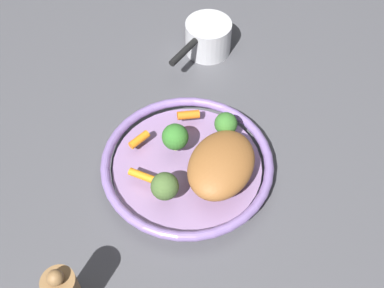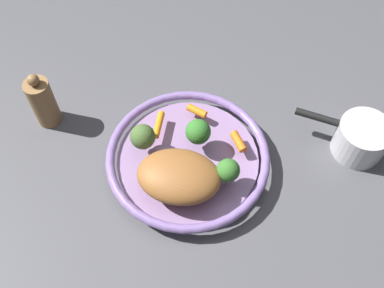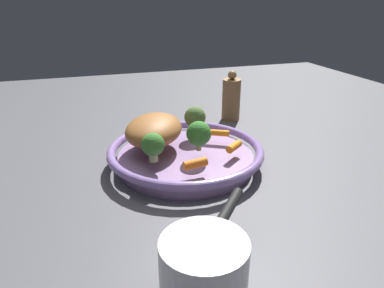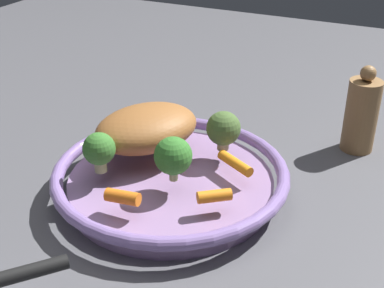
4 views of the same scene
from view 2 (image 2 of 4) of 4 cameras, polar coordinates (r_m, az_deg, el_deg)
name	(u,v)px [view 2 (image 2 of 4)]	position (r m, az deg, el deg)	size (l,w,h in m)	color
ground_plane	(188,165)	(0.99, -0.52, -2.67)	(2.10, 2.10, 0.00)	#4C4C51
serving_bowl	(188,159)	(0.96, -0.53, -1.91)	(0.35, 0.35, 0.05)	#8E709E
roast_chicken_piece	(179,176)	(0.88, -1.70, -4.15)	(0.17, 0.12, 0.06)	#955C2D
baby_carrot_back	(238,141)	(0.95, 5.94, 0.32)	(0.02, 0.02, 0.05)	orange
baby_carrot_right	(159,125)	(0.98, -4.29, 2.47)	(0.02, 0.02, 0.06)	orange
baby_carrot_near_rim	(197,111)	(1.00, 0.63, 4.25)	(0.02, 0.02, 0.05)	orange
broccoli_floret_edge	(198,132)	(0.93, 0.79, 1.57)	(0.05, 0.05, 0.07)	#98A966
broccoli_floret_small	(143,137)	(0.93, -6.31, 0.91)	(0.05, 0.05, 0.06)	tan
broccoli_floret_mid	(228,171)	(0.89, 4.64, -3.40)	(0.05, 0.05, 0.06)	#9AA666
pepper_mill	(43,102)	(1.05, -18.50, 5.14)	(0.06, 0.06, 0.15)	olive
saucepan	(360,138)	(1.04, 20.67, 0.68)	(0.16, 0.18, 0.08)	silver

